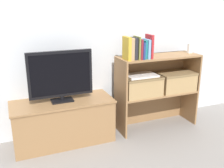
# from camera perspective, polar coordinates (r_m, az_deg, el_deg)

# --- Properties ---
(ground_plane) EXTENTS (16.00, 16.00, 0.00)m
(ground_plane) POSITION_cam_1_polar(r_m,az_deg,el_deg) (2.89, 1.25, -12.22)
(ground_plane) COLOR gray
(wall_back) EXTENTS (10.00, 0.05, 2.40)m
(wall_back) POSITION_cam_1_polar(r_m,az_deg,el_deg) (2.93, -2.12, 12.95)
(wall_back) COLOR silver
(wall_back) RESTS_ON ground_plane
(tv_stand) EXTENTS (1.03, 0.43, 0.46)m
(tv_stand) POSITION_cam_1_polar(r_m,az_deg,el_deg) (2.82, -10.52, -8.04)
(tv_stand) COLOR olive
(tv_stand) RESTS_ON ground_plane
(tv) EXTENTS (0.64, 0.14, 0.52)m
(tv) POSITION_cam_1_polar(r_m,az_deg,el_deg) (2.64, -11.11, 1.89)
(tv) COLOR black
(tv) RESTS_ON tv_stand
(bookshelf_lower_tier) EXTENTS (0.95, 0.33, 0.43)m
(bookshelf_lower_tier) POSITION_cam_1_polar(r_m,az_deg,el_deg) (3.19, 9.06, -3.95)
(bookshelf_lower_tier) COLOR olive
(bookshelf_lower_tier) RESTS_ON ground_plane
(bookshelf_upper_tier) EXTENTS (0.95, 0.33, 0.43)m
(bookshelf_upper_tier) POSITION_cam_1_polar(r_m,az_deg,el_deg) (3.06, 9.44, 3.54)
(bookshelf_upper_tier) COLOR olive
(bookshelf_upper_tier) RESTS_ON bookshelf_lower_tier
(book_mustard) EXTENTS (0.03, 0.16, 0.24)m
(book_mustard) POSITION_cam_1_polar(r_m,az_deg,el_deg) (2.70, 3.25, 7.74)
(book_mustard) COLOR gold
(book_mustard) RESTS_ON bookshelf_upper_tier
(book_tan) EXTENTS (0.04, 0.13, 0.22)m
(book_tan) POSITION_cam_1_polar(r_m,az_deg,el_deg) (2.72, 4.03, 7.67)
(book_tan) COLOR tan
(book_tan) RESTS_ON bookshelf_upper_tier
(book_charcoal) EXTENTS (0.03, 0.12, 0.23)m
(book_charcoal) POSITION_cam_1_polar(r_m,az_deg,el_deg) (2.74, 4.82, 7.72)
(book_charcoal) COLOR #232328
(book_charcoal) RESTS_ON bookshelf_upper_tier
(book_olive) EXTENTS (0.02, 0.15, 0.24)m
(book_olive) POSITION_cam_1_polar(r_m,az_deg,el_deg) (2.75, 5.43, 7.86)
(book_olive) COLOR olive
(book_olive) RESTS_ON bookshelf_upper_tier
(book_maroon) EXTENTS (0.02, 0.15, 0.21)m
(book_maroon) POSITION_cam_1_polar(r_m,az_deg,el_deg) (2.76, 5.88, 7.63)
(book_maroon) COLOR maroon
(book_maroon) RESTS_ON bookshelf_upper_tier
(book_navy) EXTENTS (0.02, 0.16, 0.18)m
(book_navy) POSITION_cam_1_polar(r_m,az_deg,el_deg) (2.78, 6.34, 7.30)
(book_navy) COLOR navy
(book_navy) RESTS_ON bookshelf_upper_tier
(book_teal) EXTENTS (0.03, 0.13, 0.19)m
(book_teal) POSITION_cam_1_polar(r_m,az_deg,el_deg) (2.79, 6.92, 7.51)
(book_teal) COLOR #1E7075
(book_teal) RESTS_ON bookshelf_upper_tier
(book_skyblue) EXTENTS (0.03, 0.15, 0.20)m
(book_skyblue) POSITION_cam_1_polar(r_m,az_deg,el_deg) (2.81, 7.47, 7.63)
(book_skyblue) COLOR #709ECC
(book_skyblue) RESTS_ON bookshelf_upper_tier
(book_crimson) EXTENTS (0.03, 0.15, 0.25)m
(book_crimson) POSITION_cam_1_polar(r_m,az_deg,el_deg) (2.82, 8.11, 8.12)
(book_crimson) COLOR #B22328
(book_crimson) RESTS_ON bookshelf_upper_tier
(baby_monitor) EXTENTS (0.05, 0.04, 0.14)m
(baby_monitor) POSITION_cam_1_polar(r_m,az_deg,el_deg) (3.20, 16.60, 7.46)
(baby_monitor) COLOR white
(baby_monitor) RESTS_ON bookshelf_upper_tier
(storage_basket_left) EXTENTS (0.43, 0.29, 0.22)m
(storage_basket_left) POSITION_cam_1_polar(r_m,az_deg,el_deg) (2.93, 6.27, -0.16)
(storage_basket_left) COLOR tan
(storage_basket_left) RESTS_ON bookshelf_lower_tier
(storage_basket_right) EXTENTS (0.43, 0.29, 0.22)m
(storage_basket_right) POSITION_cam_1_polar(r_m,az_deg,el_deg) (3.16, 13.54, 0.78)
(storage_basket_right) COLOR tan
(storage_basket_right) RESTS_ON bookshelf_lower_tier
(laptop) EXTENTS (0.34, 0.23, 0.02)m
(laptop) POSITION_cam_1_polar(r_m,az_deg,el_deg) (2.90, 6.34, 1.89)
(laptop) COLOR white
(laptop) RESTS_ON storage_basket_left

